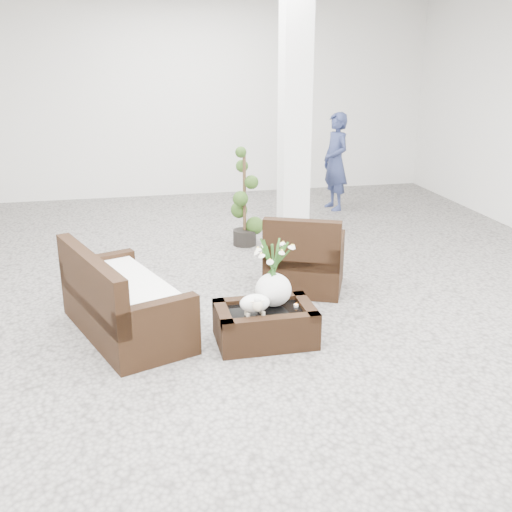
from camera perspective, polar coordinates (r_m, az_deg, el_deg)
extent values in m
plane|color=gray|center=(6.47, -0.19, -4.93)|extent=(11.00, 11.00, 0.00)
cube|color=white|center=(8.97, 3.62, 13.31)|extent=(0.40, 0.40, 3.50)
cube|color=black|center=(5.72, 0.86, -6.51)|extent=(0.90, 0.60, 0.31)
ellipsoid|color=white|center=(5.50, -0.11, -4.60)|extent=(0.28, 0.23, 0.21)
cylinder|color=white|center=(5.74, 3.75, -4.59)|extent=(0.04, 0.04, 0.03)
cube|color=black|center=(6.90, 4.60, 0.52)|extent=(1.08, 1.07, 0.89)
cube|color=black|center=(5.92, -12.10, -3.24)|extent=(1.27, 1.75, 0.85)
imported|color=navy|center=(10.40, 7.43, 8.71)|extent=(0.48, 0.65, 1.62)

